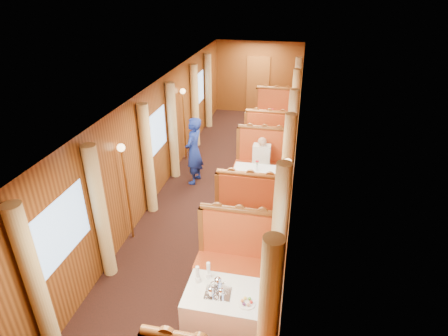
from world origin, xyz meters
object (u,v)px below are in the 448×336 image
(rose_vase_mid, at_px, (257,164))
(table_near, at_px, (224,313))
(banquette_far_aft, at_px, (274,116))
(tea_tray, at_px, (218,293))
(banquette_near_aft, at_px, (237,260))
(banquette_far_fwd, at_px, (268,140))
(rose_vase_far, at_px, (272,111))
(fruit_plate, at_px, (247,302))
(teapot_left, at_px, (211,293))
(steward, at_px, (194,151))
(banquette_mid_fwd, at_px, (250,210))
(teapot_back, at_px, (218,284))
(teapot_right, at_px, (221,294))
(table_mid, at_px, (257,186))
(table_far, at_px, (271,129))
(banquette_mid_aft, at_px, (262,164))
(passenger, at_px, (261,157))

(rose_vase_mid, bearing_deg, table_near, -89.77)
(banquette_far_aft, xyz_separation_m, tea_tray, (-0.08, -8.05, 0.33))
(banquette_near_aft, relative_size, banquette_far_aft, 1.00)
(banquette_far_fwd, relative_size, rose_vase_far, 3.72)
(tea_tray, relative_size, fruit_plate, 1.48)
(teapot_left, relative_size, steward, 0.09)
(banquette_far_fwd, bearing_deg, table_near, -90.00)
(banquette_mid_fwd, relative_size, tea_tray, 3.94)
(teapot_back, relative_size, rose_vase_mid, 0.49)
(tea_tray, xyz_separation_m, teapot_right, (0.05, -0.05, 0.05))
(tea_tray, relative_size, steward, 0.21)
(teapot_left, bearing_deg, rose_vase_mid, 93.47)
(banquette_far_aft, bearing_deg, banquette_near_aft, -90.00)
(teapot_back, distance_m, steward, 4.28)
(table_mid, bearing_deg, tea_tray, -91.24)
(teapot_left, bearing_deg, steward, 114.42)
(banquette_near_aft, bearing_deg, steward, 117.16)
(teapot_back, xyz_separation_m, fruit_plate, (0.42, -0.18, -0.05))
(tea_tray, bearing_deg, fruit_plate, -12.21)
(table_far, distance_m, teapot_right, 7.09)
(fruit_plate, bearing_deg, teapot_left, 177.55)
(table_near, height_order, rose_vase_far, rose_vase_far)
(teapot_left, bearing_deg, teapot_back, 75.96)
(tea_tray, relative_size, rose_vase_mid, 0.94)
(tea_tray, relative_size, teapot_left, 2.28)
(banquette_far_aft, bearing_deg, rose_vase_far, -90.37)
(banquette_far_fwd, xyz_separation_m, teapot_left, (-0.16, -6.09, 0.39))
(table_near, distance_m, table_far, 7.00)
(banquette_near_aft, bearing_deg, table_near, -90.00)
(banquette_mid_aft, distance_m, steward, 1.68)
(banquette_near_aft, relative_size, teapot_left, 8.97)
(table_mid, distance_m, banquette_mid_aft, 1.02)
(banquette_near_aft, distance_m, banquette_far_fwd, 4.97)
(banquette_mid_aft, height_order, table_far, banquette_mid_aft)
(banquette_mid_fwd, relative_size, rose_vase_far, 3.72)
(table_near, bearing_deg, passenger, 90.00)
(teapot_right, distance_m, fruit_plate, 0.35)
(tea_tray, distance_m, rose_vase_mid, 3.55)
(banquette_mid_fwd, bearing_deg, banquette_mid_aft, 90.00)
(banquette_near_aft, xyz_separation_m, teapot_left, (-0.16, -1.12, 0.39))
(teapot_left, bearing_deg, table_near, 38.78)
(banquette_mid_aft, height_order, tea_tray, banquette_mid_aft)
(banquette_near_aft, xyz_separation_m, rose_vase_mid, (-0.01, 2.49, 0.50))
(banquette_mid_aft, xyz_separation_m, rose_vase_far, (-0.01, 2.48, 0.50))
(banquette_mid_fwd, bearing_deg, table_far, 90.00)
(banquette_mid_aft, relative_size, banquette_far_aft, 1.00)
(banquette_far_fwd, distance_m, steward, 2.51)
(banquette_near_aft, height_order, rose_vase_far, banquette_near_aft)
(banquette_mid_fwd, xyz_separation_m, teapot_back, (-0.10, -2.43, 0.40))
(passenger, bearing_deg, table_near, -90.00)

